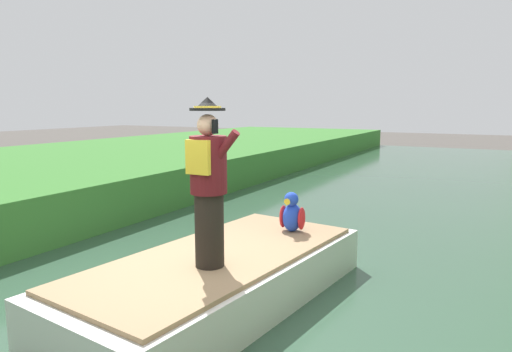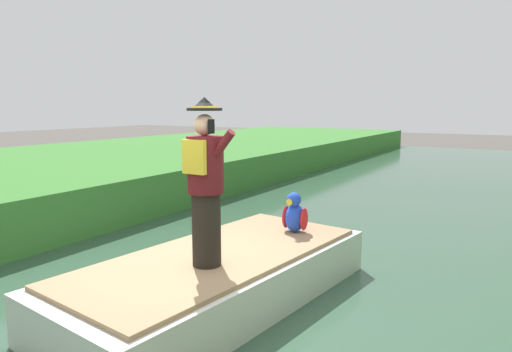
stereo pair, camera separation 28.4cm
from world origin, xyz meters
The scene contains 5 objects.
ground_plane centered at (0.00, 0.00, 0.00)m, with size 80.00×80.00×0.00m, color #4C4742.
canal_water centered at (0.00, 0.00, 0.05)m, with size 7.09×48.00×0.10m, color #33513D.
boat centered at (0.00, 0.44, 0.40)m, with size 2.27×4.38×0.61m.
person_pirate centered at (0.14, 0.02, 1.64)m, with size 0.61×0.42×1.85m.
parrot_plush centered at (0.38, 1.75, 0.95)m, with size 0.36×0.34×0.57m.
Camera 1 is at (2.89, -4.03, 2.47)m, focal length 32.13 mm.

